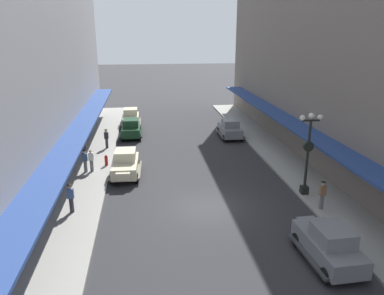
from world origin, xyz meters
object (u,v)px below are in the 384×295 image
(pedestrian_3, at_px, (322,195))
(parked_car_4, at_px, (329,243))
(parked_car_0, at_px, (126,163))
(pedestrian_5, at_px, (85,161))
(parked_car_2, at_px, (131,128))
(pedestrian_1, at_px, (71,198))
(pedestrian_0, at_px, (85,145))
(lamp_post_with_clock, at_px, (308,151))
(pedestrian_4, at_px, (91,160))
(fire_hydrant, at_px, (106,160))
(parked_car_1, at_px, (230,128))
(pedestrian_2, at_px, (106,138))
(parked_car_3, at_px, (131,117))

(pedestrian_3, bearing_deg, parked_car_4, -113.03)
(parked_car_0, bearing_deg, pedestrian_5, 166.33)
(parked_car_0, bearing_deg, parked_car_2, 89.30)
(pedestrian_1, xyz_separation_m, pedestrian_5, (-0.11, 6.25, 0.00))
(parked_car_2, relative_size, pedestrian_0, 2.60)
(lamp_post_with_clock, bearing_deg, pedestrian_1, -177.27)
(pedestrian_4, bearing_deg, fire_hydrant, 50.53)
(pedestrian_4, bearing_deg, pedestrian_0, 104.83)
(pedestrian_1, height_order, pedestrian_4, pedestrian_1)
(pedestrian_4, bearing_deg, pedestrian_1, -92.84)
(pedestrian_3, xyz_separation_m, pedestrian_4, (-13.76, 7.80, -0.02))
(lamp_post_with_clock, xyz_separation_m, pedestrian_5, (-14.10, 5.58, -1.97))
(pedestrian_4, bearing_deg, pedestrian_5, -167.20)
(parked_car_4, bearing_deg, parked_car_1, 89.21)
(parked_car_1, xyz_separation_m, pedestrian_4, (-12.06, -7.90, 0.05))
(parked_car_4, xyz_separation_m, pedestrian_5, (-12.21, 12.38, 0.07))
(lamp_post_with_clock, height_order, pedestrian_1, lamp_post_with_clock)
(parked_car_0, bearing_deg, pedestrian_0, 127.09)
(parked_car_0, distance_m, parked_car_4, 14.93)
(parked_car_0, relative_size, pedestrian_5, 2.58)
(parked_car_0, distance_m, fire_hydrant, 2.49)
(parked_car_0, relative_size, pedestrian_0, 2.62)
(pedestrian_2, bearing_deg, parked_car_2, 62.10)
(pedestrian_0, xyz_separation_m, pedestrian_5, (0.58, -3.88, 0.02))
(parked_car_1, xyz_separation_m, pedestrian_5, (-12.49, -8.00, 0.07))
(pedestrian_0, bearing_deg, parked_car_1, 17.47)
(fire_hydrant, relative_size, pedestrian_2, 0.49)
(lamp_post_with_clock, bearing_deg, pedestrian_3, -87.58)
(pedestrian_0, bearing_deg, lamp_post_with_clock, -32.83)
(parked_car_2, relative_size, parked_car_4, 0.99)
(parked_car_4, bearing_deg, pedestrian_4, 133.36)
(pedestrian_2, bearing_deg, fire_hydrant, -85.62)
(fire_hydrant, bearing_deg, parked_car_2, 78.57)
(parked_car_2, bearing_deg, parked_car_1, -8.72)
(parked_car_1, distance_m, parked_car_3, 11.43)
(pedestrian_2, distance_m, pedestrian_5, 5.75)
(pedestrian_0, distance_m, pedestrian_3, 18.77)
(pedestrian_1, distance_m, pedestrian_5, 6.25)
(parked_car_2, bearing_deg, parked_car_0, -90.70)
(parked_car_1, distance_m, parked_car_4, 20.37)
(parked_car_0, height_order, pedestrian_2, parked_car_0)
(parked_car_2, height_order, parked_car_3, same)
(parked_car_1, bearing_deg, parked_car_4, -90.79)
(parked_car_4, bearing_deg, parked_car_2, 112.84)
(parked_car_4, relative_size, lamp_post_with_clock, 0.83)
(fire_hydrant, bearing_deg, parked_car_1, 31.32)
(fire_hydrant, relative_size, pedestrian_4, 0.50)
(parked_car_2, distance_m, pedestrian_5, 9.92)
(fire_hydrant, bearing_deg, parked_car_3, 83.33)
(pedestrian_3, height_order, pedestrian_5, same)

